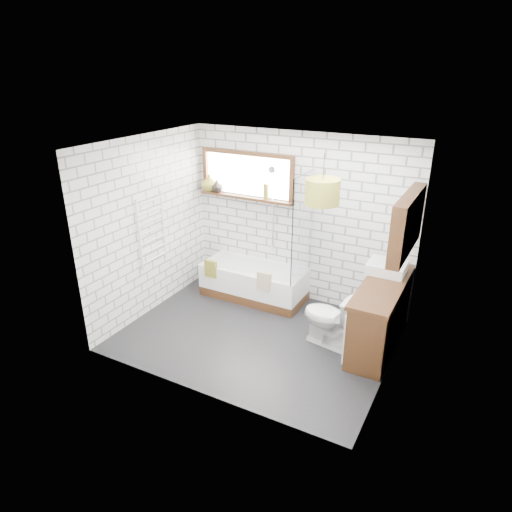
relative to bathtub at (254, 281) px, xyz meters
The scene contains 22 objects.
floor 1.14m from the bathtub, 59.54° to the right, with size 3.40×2.60×0.01m, color black.
ceiling 2.51m from the bathtub, 59.54° to the right, with size 3.40×2.60×0.01m, color white.
wall_back 1.20m from the bathtub, 32.05° to the left, with size 3.40×0.01×2.50m, color white.
wall_front 2.53m from the bathtub, 76.06° to the right, with size 3.40×0.01×2.50m, color white.
wall_left 1.79m from the bathtub, 140.18° to the right, with size 0.01×2.60×2.50m, color white.
wall_right 2.65m from the bathtub, 22.83° to the right, with size 0.01×2.60×2.50m, color white.
window 1.60m from the bathtub, 133.36° to the left, with size 1.52×0.16×0.68m, color #351D0E.
towel_radiator 1.74m from the bathtub, 139.05° to the right, with size 0.06×0.52×1.00m, color white.
mirror_cabinet 2.61m from the bathtub, ahead, with size 0.16×1.20×0.70m, color #351D0E.
shower_riser 1.15m from the bathtub, 62.28° to the left, with size 0.02×0.02×1.30m, color silver.
bathtub is the anchor object (origin of this frame).
shower_screen 1.26m from the bathtub, ahead, with size 0.02×0.72×1.50m, color white.
towel_green 0.69m from the bathtub, 147.92° to the right, with size 0.20×0.05×0.27m, color olive.
towel_beige 0.55m from the bathtub, 44.66° to the right, with size 0.21×0.05×0.27m, color tan.
vanity 2.07m from the bathtub, 11.54° to the right, with size 0.48×1.50×0.86m, color #351D0E.
basin 2.07m from the bathtub, ahead, with size 0.47×0.41×0.14m, color white.
tap 2.24m from the bathtub, ahead, with size 0.03×0.03×0.15m, color silver.
toilet 1.64m from the bathtub, 25.11° to the right, with size 0.75×0.43×0.76m, color white.
vase_olive 1.67m from the bathtub, 163.61° to the left, with size 0.25×0.25×0.26m, color olive.
vase_dark 1.57m from the bathtub, 160.98° to the left, with size 0.18×0.18×0.19m, color black.
bottle 1.37m from the bathtub, 80.02° to the left, with size 0.07×0.07×0.22m, color olive.
pendant 2.57m from the bathtub, 37.81° to the right, with size 0.37×0.37×0.27m, color olive.
Camera 1 is at (2.43, -4.57, 3.34)m, focal length 32.00 mm.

